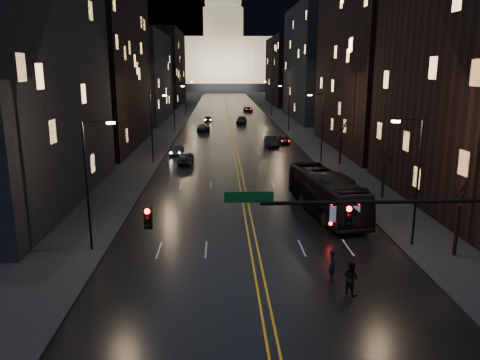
{
  "coord_description": "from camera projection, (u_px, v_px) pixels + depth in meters",
  "views": [
    {
      "loc": [
        -2.24,
        -20.01,
        12.11
      ],
      "look_at": [
        -0.82,
        13.46,
        4.05
      ],
      "focal_mm": 35.0,
      "sensor_mm": 36.0,
      "label": 1
    }
  ],
  "objects": [
    {
      "name": "receding_car_a",
      "position": [
        272.0,
        141.0,
        73.4
      ],
      "size": [
        2.15,
        5.14,
        1.65
      ],
      "primitive_type": "imported",
      "rotation": [
        0.0,
        0.0,
        0.08
      ],
      "color": "black",
      "rests_on": "ground"
    },
    {
      "name": "capitol",
      "position": [
        224.0,
        58.0,
        261.19
      ],
      "size": [
        90.0,
        50.0,
        58.5
      ],
      "color": "black",
      "rests_on": "ground"
    },
    {
      "name": "streetlamp_left_near",
      "position": [
        89.0,
        178.0,
        30.44
      ],
      "size": [
        2.13,
        0.25,
        9.0
      ],
      "color": "black",
      "rests_on": "ground"
    },
    {
      "name": "pedestrian_b",
      "position": [
        351.0,
        278.0,
        25.48
      ],
      "size": [
        0.95,
        1.05,
        1.9
      ],
      "primitive_type": "imported",
      "rotation": [
        0.0,
        0.0,
        2.19
      ],
      "color": "black",
      "rests_on": "ground"
    },
    {
      "name": "oncoming_car_c",
      "position": [
        203.0,
        127.0,
        91.31
      ],
      "size": [
        2.58,
        5.41,
        1.49
      ],
      "primitive_type": "imported",
      "rotation": [
        0.0,
        0.0,
        3.16
      ],
      "color": "black",
      "rests_on": "ground"
    },
    {
      "name": "building_left_mid",
      "position": [
        96.0,
        55.0,
        70.67
      ],
      "size": [
        12.0,
        30.0,
        28.0
      ],
      "primitive_type": "cube",
      "color": "black",
      "rests_on": "ground"
    },
    {
      "name": "streetlamp_right_mid",
      "position": [
        321.0,
        123.0,
        60.47
      ],
      "size": [
        2.13,
        0.25,
        9.0
      ],
      "color": "black",
      "rests_on": "ground"
    },
    {
      "name": "building_left_near",
      "position": [
        2.0,
        81.0,
        40.29
      ],
      "size": [
        12.0,
        28.0,
        22.0
      ],
      "primitive_type": "cube",
      "color": "black",
      "rests_on": "ground"
    },
    {
      "name": "receding_car_b",
      "position": [
        284.0,
        140.0,
        76.23
      ],
      "size": [
        1.78,
        4.05,
        1.35
      ],
      "primitive_type": "imported",
      "rotation": [
        0.0,
        0.0,
        0.05
      ],
      "color": "black",
      "rests_on": "ground"
    },
    {
      "name": "receding_car_d",
      "position": [
        248.0,
        109.0,
        132.39
      ],
      "size": [
        2.64,
        5.11,
        1.38
      ],
      "primitive_type": "imported",
      "rotation": [
        0.0,
        0.0,
        0.07
      ],
      "color": "black",
      "rests_on": "ground"
    },
    {
      "name": "road",
      "position": [
        227.0,
        107.0,
        148.64
      ],
      "size": [
        20.0,
        320.0,
        0.02
      ],
      "primitive_type": "cube",
      "color": "black",
      "rests_on": "ground"
    },
    {
      "name": "streetlamp_right_dist",
      "position": [
        271.0,
        96.0,
        118.75
      ],
      "size": [
        2.13,
        0.25,
        9.0
      ],
      "color": "black",
      "rests_on": "ground"
    },
    {
      "name": "ground",
      "position": [
        269.0,
        328.0,
        22.36
      ],
      "size": [
        900.0,
        900.0,
        0.0
      ],
      "primitive_type": "plane",
      "color": "black",
      "rests_on": "ground"
    },
    {
      "name": "pedestrian_a",
      "position": [
        333.0,
        265.0,
        27.17
      ],
      "size": [
        0.57,
        0.76,
        1.88
      ],
      "primitive_type": "imported",
      "rotation": [
        0.0,
        0.0,
        1.38
      ],
      "color": "black",
      "rests_on": "ground"
    },
    {
      "name": "sidewalk_right",
      "position": [
        271.0,
        106.0,
        149.2
      ],
      "size": [
        8.0,
        320.0,
        0.16
      ],
      "primitive_type": "cube",
      "color": "black",
      "rests_on": "ground"
    },
    {
      "name": "sidewalk_left",
      "position": [
        183.0,
        107.0,
        148.04
      ],
      "size": [
        8.0,
        320.0,
        0.16
      ],
      "primitive_type": "cube",
      "color": "black",
      "rests_on": "ground"
    },
    {
      "name": "building_right_tall",
      "position": [
        380.0,
        19.0,
        67.35
      ],
      "size": [
        12.0,
        30.0,
        38.0
      ],
      "primitive_type": "cube",
      "color": "black",
      "rests_on": "ground"
    },
    {
      "name": "receding_car_c",
      "position": [
        242.0,
        120.0,
        103.42
      ],
      "size": [
        2.76,
        5.62,
        1.57
      ],
      "primitive_type": "imported",
      "rotation": [
        0.0,
        0.0,
        -0.1
      ],
      "color": "black",
      "rests_on": "ground"
    },
    {
      "name": "streetlamp_right_near",
      "position": [
        415.0,
        175.0,
        31.33
      ],
      "size": [
        2.13,
        0.25,
        9.0
      ],
      "color": "black",
      "rests_on": "ground"
    },
    {
      "name": "building_right_mid",
      "position": [
        319.0,
        64.0,
        109.55
      ],
      "size": [
        12.0,
        34.0,
        26.0
      ],
      "primitive_type": "cube",
      "color": "black",
      "rests_on": "ground"
    },
    {
      "name": "tree_right_mid",
      "position": [
        385.0,
        152.0,
        43.21
      ],
      "size": [
        2.4,
        2.4,
        6.65
      ],
      "color": "black",
      "rests_on": "ground"
    },
    {
      "name": "oncoming_car_b",
      "position": [
        176.0,
        150.0,
        66.38
      ],
      "size": [
        1.83,
        4.3,
        1.38
      ],
      "primitive_type": "imported",
      "rotation": [
        0.0,
        0.0,
        3.05
      ],
      "color": "black",
      "rests_on": "ground"
    },
    {
      "name": "building_left_far",
      "position": [
        139.0,
        77.0,
        108.52
      ],
      "size": [
        12.0,
        34.0,
        20.0
      ],
      "primitive_type": "cube",
      "color": "black",
      "rests_on": "ground"
    },
    {
      "name": "oncoming_car_a",
      "position": [
        186.0,
        157.0,
        60.37
      ],
      "size": [
        1.96,
        4.82,
        1.64
      ],
      "primitive_type": "imported",
      "rotation": [
        0.0,
        0.0,
        3.14
      ],
      "color": "black",
      "rests_on": "ground"
    },
    {
      "name": "streetlamp_left_mid",
      "position": [
        153.0,
        124.0,
        59.58
      ],
      "size": [
        2.13,
        0.25,
        9.0
      ],
      "color": "black",
      "rests_on": "ground"
    },
    {
      "name": "building_right_dist",
      "position": [
        289.0,
        71.0,
        156.64
      ],
      "size": [
        12.0,
        40.0,
        22.0
      ],
      "primitive_type": "cube",
      "color": "black",
      "rests_on": "ground"
    },
    {
      "name": "oncoming_car_d",
      "position": [
        208.0,
        119.0,
        107.14
      ],
      "size": [
        1.96,
        4.54,
        1.3
      ],
      "primitive_type": "imported",
      "rotation": [
        0.0,
        0.0,
        3.17
      ],
      "color": "black",
      "rests_on": "ground"
    },
    {
      "name": "traffic_signal",
      "position": [
        399.0,
        225.0,
        21.41
      ],
      "size": [
        17.29,
        0.45,
        7.0
      ],
      "color": "black",
      "rests_on": "ground"
    },
    {
      "name": "streetlamp_left_dist",
      "position": [
        186.0,
        96.0,
        117.86
      ],
      "size": [
        2.13,
        0.25,
        9.0
      ],
      "color": "black",
      "rests_on": "ground"
    },
    {
      "name": "center_line",
      "position": [
        227.0,
        107.0,
        148.63
      ],
      "size": [
        0.62,
        320.0,
        0.01
      ],
      "primitive_type": "cube",
      "color": "orange",
      "rests_on": "road"
    },
    {
      "name": "building_left_dist",
      "position": [
        163.0,
        68.0,
        154.68
      ],
      "size": [
        12.0,
        40.0,
        24.0
      ],
      "primitive_type": "cube",
      "color": "black",
      "rests_on": "ground"
    },
    {
      "name": "tree_right_far",
      "position": [
        341.0,
        130.0,
        58.75
      ],
      "size": [
        2.4,
        2.4,
        6.65
      ],
      "color": "black",
      "rests_on": "ground"
    },
    {
      "name": "mountain_ridge",
      "position": [
        271.0,
        1.0,
        377.92
      ],
      "size": [
        520.0,
        60.0,
        130.0
      ],
      "primitive_type": "cube",
      "color": "black",
      "rests_on": "ground"
    },
    {
      "name": "streetlamp_right_far",
      "position": [
        288.0,
        105.0,
        89.61
      ],
      "size": [
        2.13,
        0.25,
        9.0
      ],
      "color": "black",
      "rests_on": "ground"
    },
    {
      "name": "streetlamp_left_far",
      "position": [
        175.0,
        106.0,
        88.72
      ],
      "size": [
        2.13,
        0.25,
        9.0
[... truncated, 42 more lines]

